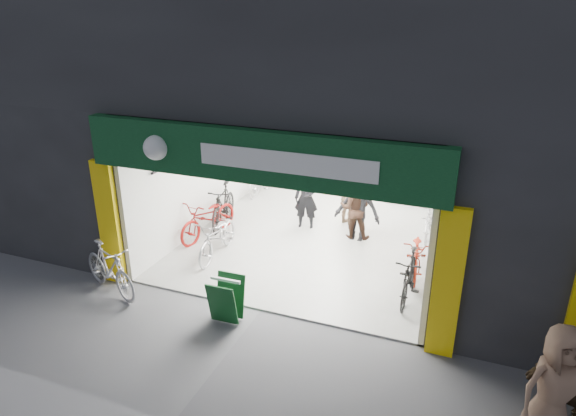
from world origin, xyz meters
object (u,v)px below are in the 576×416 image
Objects in this scene: bike_left_front at (218,237)px; parked_bike at (110,269)px; bike_right_front at (409,276)px; pedestrian_near at (555,389)px; sandwich_board at (226,299)px.

bike_left_front is 1.04× the size of parked_bike.
parked_bike is (-5.53, -1.91, 0.04)m from bike_right_front.
parked_bike is 0.98× the size of pedestrian_near.
bike_left_front is 2.48m from parked_bike.
sandwich_board is (1.36, -2.19, -0.02)m from bike_left_front.
pedestrian_near reaches higher than parked_bike.
bike_left_front is 7.27m from pedestrian_near.
bike_left_front is 1.02× the size of pedestrian_near.
pedestrian_near is 5.28m from sandwich_board.
parked_bike is at bearing 144.92° from pedestrian_near.
pedestrian_near is (7.75, -1.03, 0.37)m from parked_bike.
pedestrian_near is at bearing -29.78° from bike_left_front.
parked_bike is at bearing 177.42° from sandwich_board.
bike_right_front is 3.71m from pedestrian_near.
parked_bike is at bearing -160.21° from bike_right_front.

